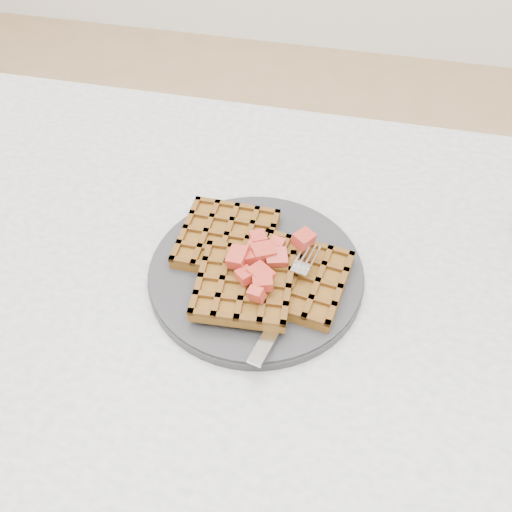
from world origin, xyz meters
name	(u,v)px	position (x,y,z in m)	size (l,w,h in m)	color
table	(292,360)	(0.00, 0.00, 0.64)	(1.20, 0.80, 0.75)	silver
plate	(256,273)	(-0.06, 0.04, 0.76)	(0.26, 0.26, 0.02)	#252528
waffles	(255,265)	(-0.06, 0.03, 0.78)	(0.22, 0.19, 0.03)	brown
strawberry_pile	(256,248)	(-0.06, 0.04, 0.80)	(0.15, 0.15, 0.02)	maroon
fork	(289,299)	(-0.01, 0.00, 0.77)	(0.02, 0.18, 0.02)	silver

